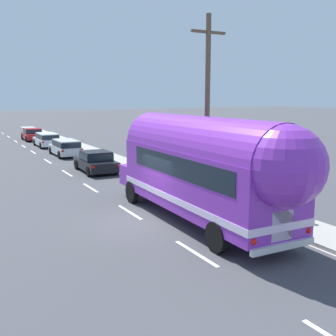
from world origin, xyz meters
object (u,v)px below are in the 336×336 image
at_px(car_third, 47,139).
at_px(car_fourth, 32,134).
at_px(car_second, 66,147).
at_px(car_lead, 96,161).
at_px(utility_pole, 207,106).
at_px(painted_bus, 206,166).

bearing_deg(car_third, car_fourth, 90.83).
distance_m(car_second, car_fourth, 14.20).
relative_size(car_second, car_fourth, 1.06).
height_order(car_lead, car_second, same).
height_order(utility_pole, car_fourth, utility_pole).
height_order(car_lead, car_third, same).
bearing_deg(painted_bus, car_fourth, 89.94).
relative_size(utility_pole, car_second, 1.84).
bearing_deg(car_fourth, painted_bus, -90.06).
relative_size(utility_pole, car_fourth, 1.95).
bearing_deg(painted_bus, car_second, 89.66).
xyz_separation_m(utility_pole, car_second, (-2.19, 17.57, -3.64)).
height_order(utility_pole, painted_bus, utility_pole).
relative_size(car_lead, car_second, 0.94).
xyz_separation_m(car_lead, car_third, (0.15, 15.38, 0.06)).
bearing_deg(painted_bus, car_third, 89.72).
bearing_deg(car_fourth, car_lead, -90.12).
bearing_deg(car_lead, car_fourth, 89.88).
relative_size(car_third, car_fourth, 1.06).
height_order(utility_pole, car_second, utility_pole).
xyz_separation_m(painted_bus, car_fourth, (0.04, 35.17, -1.57)).
bearing_deg(utility_pole, car_second, 97.09).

